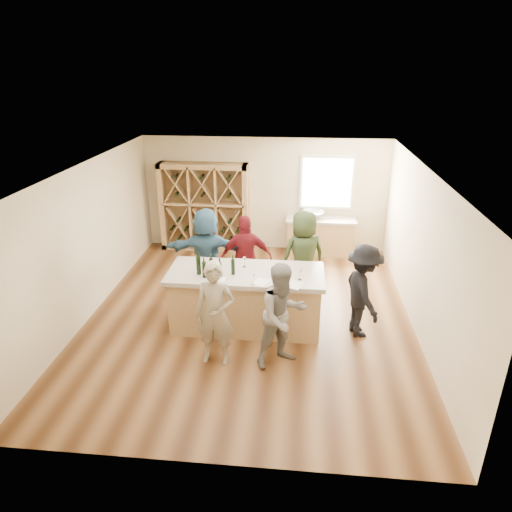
# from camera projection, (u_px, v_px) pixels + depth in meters

# --- Properties ---
(floor) EXTENTS (6.00, 7.00, 0.10)m
(floor) POSITION_uv_depth(u_px,v_px,m) (250.00, 318.00, 8.69)
(floor) COLOR brown
(floor) RESTS_ON ground
(ceiling) EXTENTS (6.00, 7.00, 0.10)m
(ceiling) POSITION_uv_depth(u_px,v_px,m) (249.00, 166.00, 7.55)
(ceiling) COLOR white
(ceiling) RESTS_ON ground
(wall_back) EXTENTS (6.00, 0.10, 2.80)m
(wall_back) POSITION_uv_depth(u_px,v_px,m) (265.00, 194.00, 11.37)
(wall_back) COLOR beige
(wall_back) RESTS_ON ground
(wall_front) EXTENTS (6.00, 0.10, 2.80)m
(wall_front) POSITION_uv_depth(u_px,v_px,m) (212.00, 371.00, 4.87)
(wall_front) COLOR beige
(wall_front) RESTS_ON ground
(wall_left) EXTENTS (0.10, 7.00, 2.80)m
(wall_left) POSITION_uv_depth(u_px,v_px,m) (85.00, 241.00, 8.40)
(wall_left) COLOR beige
(wall_left) RESTS_ON ground
(wall_right) EXTENTS (0.10, 7.00, 2.80)m
(wall_right) POSITION_uv_depth(u_px,v_px,m) (425.00, 254.00, 7.85)
(wall_right) COLOR beige
(wall_right) RESTS_ON ground
(window_frame) EXTENTS (1.30, 0.06, 1.30)m
(window_frame) POSITION_uv_depth(u_px,v_px,m) (327.00, 183.00, 11.02)
(window_frame) COLOR white
(window_frame) RESTS_ON wall_back
(window_pane) EXTENTS (1.18, 0.01, 1.18)m
(window_pane) POSITION_uv_depth(u_px,v_px,m) (327.00, 183.00, 10.99)
(window_pane) COLOR white
(window_pane) RESTS_ON wall_back
(wine_rack) EXTENTS (2.20, 0.45, 2.20)m
(wine_rack) POSITION_uv_depth(u_px,v_px,m) (204.00, 207.00, 11.37)
(wine_rack) COLOR #AB8451
(wine_rack) RESTS_ON floor
(back_counter_base) EXTENTS (1.60, 0.58, 0.86)m
(back_counter_base) POSITION_uv_depth(u_px,v_px,m) (320.00, 237.00, 11.30)
(back_counter_base) COLOR #AB8451
(back_counter_base) RESTS_ON floor
(back_counter_top) EXTENTS (1.70, 0.62, 0.06)m
(back_counter_top) POSITION_uv_depth(u_px,v_px,m) (321.00, 220.00, 11.12)
(back_counter_top) COLOR #ADA18E
(back_counter_top) RESTS_ON back_counter_base
(sink) EXTENTS (0.54, 0.54, 0.19)m
(sink) POSITION_uv_depth(u_px,v_px,m) (313.00, 215.00, 11.09)
(sink) COLOR silver
(sink) RESTS_ON back_counter_top
(faucet) EXTENTS (0.02, 0.02, 0.30)m
(faucet) POSITION_uv_depth(u_px,v_px,m) (313.00, 210.00, 11.24)
(faucet) COLOR silver
(faucet) RESTS_ON back_counter_top
(tasting_counter_base) EXTENTS (2.60, 1.00, 1.00)m
(tasting_counter_base) POSITION_uv_depth(u_px,v_px,m) (246.00, 301.00, 8.16)
(tasting_counter_base) COLOR #AB8451
(tasting_counter_base) RESTS_ON floor
(tasting_counter_top) EXTENTS (2.72, 1.12, 0.08)m
(tasting_counter_top) POSITION_uv_depth(u_px,v_px,m) (246.00, 274.00, 7.95)
(tasting_counter_top) COLOR #ADA18E
(tasting_counter_top) RESTS_ON tasting_counter_base
(wine_bottle_a) EXTENTS (0.10, 0.10, 0.33)m
(wine_bottle_a) POSITION_uv_depth(u_px,v_px,m) (199.00, 265.00, 7.78)
(wine_bottle_a) COLOR black
(wine_bottle_a) RESTS_ON tasting_counter_top
(wine_bottle_b) EXTENTS (0.08, 0.08, 0.28)m
(wine_bottle_b) POSITION_uv_depth(u_px,v_px,m) (204.00, 270.00, 7.67)
(wine_bottle_b) COLOR black
(wine_bottle_b) RESTS_ON tasting_counter_top
(wine_bottle_c) EXTENTS (0.07, 0.07, 0.29)m
(wine_bottle_c) POSITION_uv_depth(u_px,v_px,m) (211.00, 266.00, 7.79)
(wine_bottle_c) COLOR black
(wine_bottle_c) RESTS_ON tasting_counter_top
(wine_bottle_d) EXTENTS (0.08, 0.08, 0.27)m
(wine_bottle_d) POSITION_uv_depth(u_px,v_px,m) (220.00, 270.00, 7.69)
(wine_bottle_d) COLOR black
(wine_bottle_d) RESTS_ON tasting_counter_top
(wine_bottle_e) EXTENTS (0.07, 0.07, 0.27)m
(wine_bottle_e) POSITION_uv_depth(u_px,v_px,m) (233.00, 267.00, 7.78)
(wine_bottle_e) COLOR black
(wine_bottle_e) RESTS_ON tasting_counter_top
(wine_glass_a) EXTENTS (0.07, 0.07, 0.16)m
(wine_glass_a) POSITION_uv_depth(u_px,v_px,m) (222.00, 279.00, 7.49)
(wine_glass_a) COLOR white
(wine_glass_a) RESTS_ON tasting_counter_top
(wine_glass_b) EXTENTS (0.09, 0.09, 0.19)m
(wine_glass_b) POSITION_uv_depth(u_px,v_px,m) (253.00, 279.00, 7.44)
(wine_glass_b) COLOR white
(wine_glass_b) RESTS_ON tasting_counter_top
(wine_glass_c) EXTENTS (0.08, 0.08, 0.18)m
(wine_glass_c) POSITION_uv_depth(u_px,v_px,m) (285.00, 280.00, 7.42)
(wine_glass_c) COLOR white
(wine_glass_c) RESTS_ON tasting_counter_top
(wine_glass_d) EXTENTS (0.09, 0.09, 0.18)m
(wine_glass_d) POSITION_uv_depth(u_px,v_px,m) (273.00, 272.00, 7.70)
(wine_glass_d) COLOR white
(wine_glass_d) RESTS_ON tasting_counter_top
(wine_glass_e) EXTENTS (0.09, 0.09, 0.20)m
(wine_glass_e) POSITION_uv_depth(u_px,v_px,m) (300.00, 274.00, 7.61)
(wine_glass_e) COLOR white
(wine_glass_e) RESTS_ON tasting_counter_top
(tasting_menu_a) EXTENTS (0.22, 0.30, 0.00)m
(tasting_menu_a) POSITION_uv_depth(u_px,v_px,m) (219.00, 281.00, 7.61)
(tasting_menu_a) COLOR white
(tasting_menu_a) RESTS_ON tasting_counter_top
(tasting_menu_b) EXTENTS (0.30, 0.35, 0.00)m
(tasting_menu_b) POSITION_uv_depth(u_px,v_px,m) (261.00, 282.00, 7.56)
(tasting_menu_b) COLOR white
(tasting_menu_b) RESTS_ON tasting_counter_top
(tasting_menu_c) EXTENTS (0.32, 0.37, 0.00)m
(tasting_menu_c) POSITION_uv_depth(u_px,v_px,m) (295.00, 285.00, 7.46)
(tasting_menu_c) COLOR white
(tasting_menu_c) RESTS_ON tasting_counter_top
(person_near_left) EXTENTS (0.66, 0.50, 1.72)m
(person_near_left) POSITION_uv_depth(u_px,v_px,m) (215.00, 314.00, 7.04)
(person_near_left) COLOR gray
(person_near_left) RESTS_ON floor
(person_near_right) EXTENTS (0.95, 0.84, 1.72)m
(person_near_right) POSITION_uv_depth(u_px,v_px,m) (283.00, 316.00, 7.00)
(person_near_right) COLOR slate
(person_near_right) RESTS_ON floor
(person_server) EXTENTS (0.77, 1.17, 1.67)m
(person_server) POSITION_uv_depth(u_px,v_px,m) (363.00, 291.00, 7.78)
(person_server) COLOR black
(person_server) RESTS_ON floor
(person_far_mid) EXTENTS (1.11, 0.71, 1.75)m
(person_far_mid) POSITION_uv_depth(u_px,v_px,m) (246.00, 258.00, 8.99)
(person_far_mid) COLOR #590F14
(person_far_mid) RESTS_ON floor
(person_far_right) EXTENTS (1.06, 0.89, 1.85)m
(person_far_right) POSITION_uv_depth(u_px,v_px,m) (303.00, 256.00, 8.97)
(person_far_right) COLOR #263319
(person_far_right) RESTS_ON floor
(person_far_left) EXTENTS (1.75, 0.77, 1.84)m
(person_far_left) POSITION_uv_depth(u_px,v_px,m) (207.00, 252.00, 9.17)
(person_far_left) COLOR #335972
(person_far_left) RESTS_ON floor
(wine_glass_f) EXTENTS (0.07, 0.07, 0.18)m
(wine_glass_f) POSITION_uv_depth(u_px,v_px,m) (244.00, 262.00, 8.08)
(wine_glass_f) COLOR white
(wine_glass_f) RESTS_ON tasting_counter_top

